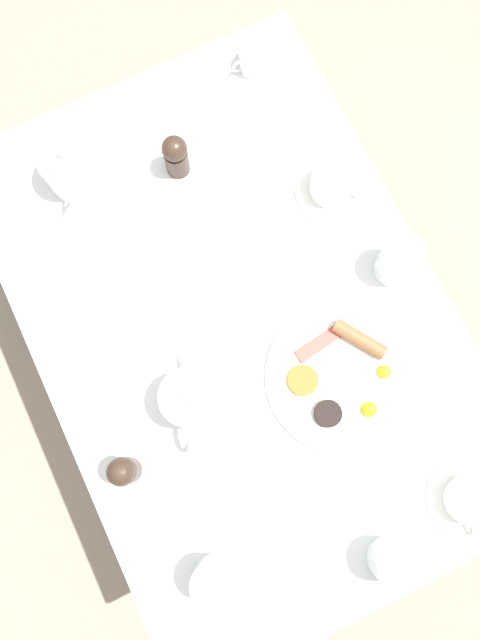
{
  "coord_description": "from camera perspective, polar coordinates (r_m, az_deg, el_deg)",
  "views": [
    {
      "loc": [
        0.11,
        0.23,
        2.03
      ],
      "look_at": [
        0.0,
        0.0,
        0.79
      ],
      "focal_mm": 35.0,
      "sensor_mm": 36.0,
      "label": 1
    }
  ],
  "objects": [
    {
      "name": "ground_plane",
      "position": [
        2.04,
        -0.0,
        -4.54
      ],
      "size": [
        8.0,
        8.0,
        0.0
      ],
      "primitive_type": "plane",
      "color": "gray"
    },
    {
      "name": "table",
      "position": [
        1.35,
        -0.0,
        -0.84
      ],
      "size": [
        0.82,
        1.22,
        0.77
      ],
      "color": "silver",
      "rests_on": "ground_plane"
    },
    {
      "name": "teapot_far",
      "position": [
        1.37,
        -15.33,
        13.34
      ],
      "size": [
        0.11,
        0.19,
        0.13
      ],
      "rotation": [
        0.0,
        0.0,
        1.15
      ],
      "color": "white",
      "rests_on": "table"
    },
    {
      "name": "teapot_near",
      "position": [
        1.2,
        -4.6,
        -7.3
      ],
      "size": [
        0.11,
        0.19,
        0.13
      ],
      "rotation": [
        0.0,
        0.0,
        4.3
      ],
      "color": "white",
      "rests_on": "table"
    },
    {
      "name": "water_glass_tall",
      "position": [
        1.3,
        14.35,
        5.21
      ],
      "size": [
        0.08,
        0.08,
        0.1
      ],
      "color": "white",
      "rests_on": "table"
    },
    {
      "name": "water_glass_short",
      "position": [
        1.25,
        13.92,
        -20.78
      ],
      "size": [
        0.08,
        0.08,
        0.1
      ],
      "color": "white",
      "rests_on": "table"
    },
    {
      "name": "knife_by_plate",
      "position": [
        1.26,
        5.57,
        -18.38
      ],
      "size": [
        0.2,
        0.02,
        0.0
      ],
      "rotation": [
        0.0,
        0.0,
        1.6
      ],
      "color": "silver",
      "rests_on": "table"
    },
    {
      "name": "breakfast_plate",
      "position": [
        1.27,
        9.49,
        -5.08
      ],
      "size": [
        0.31,
        0.31,
        0.04
      ],
      "color": "white",
      "rests_on": "table"
    },
    {
      "name": "napkin_folded",
      "position": [
        1.32,
        -6.83,
        6.05
      ],
      "size": [
        0.16,
        0.13,
        0.01
      ],
      "rotation": [
        0.0,
        0.0,
        3.64
      ],
      "color": "white",
      "rests_on": "table"
    },
    {
      "name": "teacup_with_saucer_left",
      "position": [
        1.35,
        8.38,
        12.05
      ],
      "size": [
        0.15,
        0.15,
        0.06
      ],
      "color": "white",
      "rests_on": "table"
    },
    {
      "name": "pepper_grinder",
      "position": [
        1.34,
        -5.89,
        14.74
      ],
      "size": [
        0.05,
        0.05,
        0.12
      ],
      "color": "#38281E",
      "rests_on": "table"
    },
    {
      "name": "salt_grinder",
      "position": [
        1.21,
        -10.56,
        -13.44
      ],
      "size": [
        0.05,
        0.05,
        0.12
      ],
      "color": "#38281E",
      "rests_on": "table"
    },
    {
      "name": "wine_glass_spare",
      "position": [
        1.23,
        -2.37,
        -22.78
      ],
      "size": [
        0.08,
        0.08,
        0.1
      ],
      "color": "white",
      "rests_on": "table"
    },
    {
      "name": "fork_by_plate",
      "position": [
        1.33,
        1.5,
        7.62
      ],
      "size": [
        0.09,
        0.16,
        0.0
      ],
      "rotation": [
        0.0,
        0.0,
        5.79
      ],
      "color": "silver",
      "rests_on": "table"
    },
    {
      "name": "teacup_with_saucer_right",
      "position": [
        1.31,
        20.25,
        -15.21
      ],
      "size": [
        0.15,
        0.15,
        0.06
      ],
      "color": "white",
      "rests_on": "table"
    },
    {
      "name": "creamer_jug",
      "position": [
        1.49,
        1.27,
        22.7
      ],
      "size": [
        0.09,
        0.07,
        0.05
      ],
      "color": "white",
      "rests_on": "table"
    }
  ]
}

